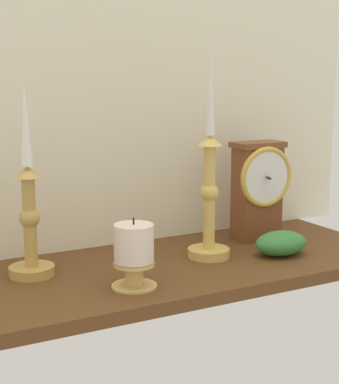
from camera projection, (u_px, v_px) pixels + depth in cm
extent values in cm
cube|color=#563417|center=(151.00, 272.00, 117.43)|extent=(100.00, 36.00, 2.40)
cube|color=#EBE6C5|center=(110.00, 91.00, 127.11)|extent=(120.00, 2.00, 65.00)
cube|color=brown|center=(257.00, 194.00, 134.97)|extent=(9.93, 5.68, 20.32)
cube|color=brown|center=(258.00, 145.00, 132.95)|extent=(11.12, 6.37, 1.20)
torus|color=gold|center=(266.00, 177.00, 131.38)|extent=(13.06, 1.19, 13.06)
cylinder|color=white|center=(267.00, 177.00, 131.29)|extent=(10.92, 0.40, 10.92)
cube|color=black|center=(267.00, 177.00, 131.03)|extent=(2.17, 4.06, 0.30)
cylinder|color=#D5B354|center=(209.00, 253.00, 122.89)|extent=(8.39, 8.39, 1.80)
cylinder|color=#D5B354|center=(209.00, 198.00, 120.79)|extent=(2.31, 2.31, 20.52)
sphere|color=#D5B354|center=(210.00, 193.00, 120.60)|extent=(3.69, 3.69, 3.69)
cone|color=#D5B354|center=(210.00, 140.00, 118.68)|extent=(4.93, 4.93, 2.00)
cone|color=silver|center=(211.00, 90.00, 116.87)|extent=(1.84, 1.84, 17.21)
cylinder|color=tan|center=(32.00, 271.00, 111.66)|extent=(8.20, 8.20, 1.80)
cylinder|color=tan|center=(30.00, 222.00, 109.96)|extent=(2.37, 2.37, 16.21)
sphere|color=tan|center=(30.00, 218.00, 109.81)|extent=(3.79, 3.79, 3.79)
cone|color=tan|center=(28.00, 172.00, 108.25)|extent=(4.93, 4.93, 2.00)
cone|color=white|center=(25.00, 123.00, 106.63)|extent=(2.11, 2.11, 15.22)
cylinder|color=tan|center=(134.00, 275.00, 105.38)|extent=(3.14, 3.14, 4.16)
cylinder|color=tan|center=(134.00, 285.00, 105.69)|extent=(7.84, 7.84, 0.80)
cylinder|color=tan|center=(134.00, 264.00, 104.99)|extent=(7.05, 7.05, 0.60)
cylinder|color=beige|center=(134.00, 243.00, 104.30)|extent=(6.79, 6.79, 6.46)
cylinder|color=black|center=(134.00, 221.00, 103.58)|extent=(0.30, 0.30, 1.20)
ellipsoid|color=#367B37|center=(281.00, 243.00, 124.06)|extent=(11.20, 7.84, 4.90)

